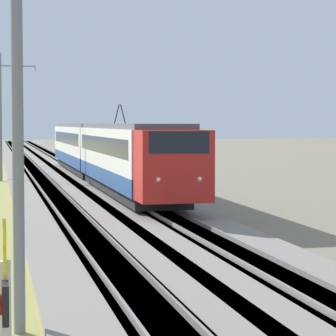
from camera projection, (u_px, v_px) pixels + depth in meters
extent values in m
cube|color=gray|center=(39.00, 179.00, 56.24)|extent=(240.00, 4.40, 0.30)
cube|color=gray|center=(93.00, 178.00, 57.06)|extent=(240.00, 4.40, 0.30)
cube|color=#4C4238|center=(39.00, 179.00, 56.24)|extent=(240.00, 1.57, 0.30)
cube|color=gray|center=(31.00, 176.00, 56.11)|extent=(240.00, 0.07, 0.15)
cube|color=gray|center=(47.00, 176.00, 56.34)|extent=(240.00, 0.07, 0.15)
cube|color=#4C4238|center=(93.00, 178.00, 57.06)|extent=(240.00, 1.57, 0.30)
cube|color=gray|center=(86.00, 175.00, 56.93)|extent=(240.00, 0.07, 0.15)
cube|color=gray|center=(100.00, 175.00, 57.16)|extent=(240.00, 0.07, 0.15)
cube|color=red|center=(173.00, 166.00, 31.44)|extent=(2.13, 2.85, 2.82)
cube|color=black|center=(175.00, 142.00, 31.08)|extent=(1.53, 2.38, 0.85)
sphere|color=#F2EAC6|center=(158.00, 180.00, 30.30)|extent=(0.20, 0.20, 0.20)
sphere|color=#F2EAC6|center=(199.00, 179.00, 30.65)|extent=(0.20, 0.20, 0.20)
cube|color=navy|center=(129.00, 174.00, 41.91)|extent=(19.23, 2.97, 0.79)
cube|color=silver|center=(128.00, 148.00, 41.83)|extent=(19.23, 2.97, 2.03)
cube|color=black|center=(128.00, 145.00, 41.82)|extent=(17.69, 2.99, 0.85)
cube|color=#515156|center=(128.00, 126.00, 41.77)|extent=(19.23, 2.73, 0.25)
cube|color=black|center=(129.00, 187.00, 41.95)|extent=(18.27, 2.53, 0.55)
cylinder|color=black|center=(146.00, 198.00, 34.20)|extent=(0.86, 0.12, 0.86)
cylinder|color=black|center=(171.00, 197.00, 34.43)|extent=(0.86, 0.12, 0.86)
cube|color=navy|center=(84.00, 158.00, 62.28)|extent=(21.35, 2.97, 0.79)
cube|color=silver|center=(84.00, 140.00, 62.21)|extent=(21.35, 2.97, 2.03)
cube|color=black|center=(84.00, 138.00, 62.20)|extent=(19.65, 2.99, 0.85)
cube|color=#515156|center=(84.00, 125.00, 62.14)|extent=(21.35, 2.73, 0.25)
cube|color=black|center=(85.00, 166.00, 62.32)|extent=(20.29, 2.53, 0.55)
cylinder|color=black|center=(117.00, 114.00, 44.50)|extent=(0.06, 0.33, 1.08)
cylinder|color=black|center=(123.00, 114.00, 44.58)|extent=(0.06, 0.33, 1.08)
cube|color=black|center=(158.00, 218.00, 34.37)|extent=(0.10, 0.10, 0.00)
cube|color=black|center=(5.00, 299.00, 7.27)|extent=(0.70, 0.06, 0.36)
cube|color=yellow|center=(5.00, 248.00, 7.24)|extent=(0.49, 0.03, 0.49)
cube|color=yellow|center=(5.00, 248.00, 7.24)|extent=(0.49, 0.03, 0.49)
cylinder|color=slate|center=(17.00, 98.00, 14.77)|extent=(0.22, 0.22, 9.11)
cylinder|color=slate|center=(0.00, 118.00, 54.42)|extent=(0.22, 0.22, 8.93)
cylinder|color=slate|center=(17.00, 66.00, 54.48)|extent=(0.08, 2.40, 0.08)
cylinder|color=#B2ADA8|center=(35.00, 69.00, 54.75)|extent=(0.10, 0.10, 0.30)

